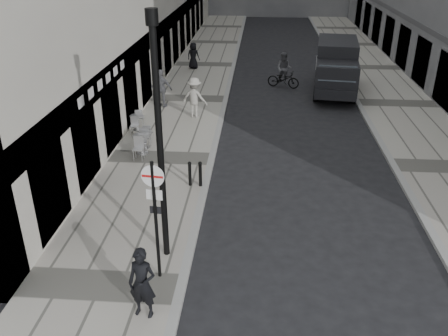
# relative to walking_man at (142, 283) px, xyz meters

# --- Properties ---
(sidewalk) EXTENTS (4.00, 60.00, 0.12)m
(sidewalk) POSITION_rel_walking_man_xyz_m (-1.33, 16.21, -0.94)
(sidewalk) COLOR #9D9A8E
(sidewalk) RESTS_ON ground
(far_sidewalk) EXTENTS (4.00, 60.00, 0.12)m
(far_sidewalk) POSITION_rel_walking_man_xyz_m (9.67, 16.21, -0.94)
(far_sidewalk) COLOR #9D9A8E
(far_sidewalk) RESTS_ON ground
(walking_man) EXTENTS (0.71, 0.53, 1.76)m
(walking_man) POSITION_rel_walking_man_xyz_m (0.00, 0.00, 0.00)
(walking_man) COLOR black
(walking_man) RESTS_ON sidewalk
(sign_post) EXTENTS (0.55, 0.12, 3.23)m
(sign_post) POSITION_rel_walking_man_xyz_m (0.07, 1.37, 1.19)
(sign_post) COLOR black
(sign_post) RESTS_ON sidewalk
(lamppost) EXTENTS (0.29, 0.29, 6.43)m
(lamppost) POSITION_rel_walking_man_xyz_m (0.07, 2.33, 2.70)
(lamppost) COLOR black
(lamppost) RESTS_ON sidewalk
(bollard_near) EXTENTS (0.11, 0.11, 0.84)m
(bollard_near) POSITION_rel_walking_man_xyz_m (0.16, 6.33, -0.46)
(bollard_near) COLOR black
(bollard_near) RESTS_ON sidewalk
(bollard_far) EXTENTS (0.11, 0.11, 0.86)m
(bollard_far) POSITION_rel_walking_man_xyz_m (0.52, 6.31, -0.45)
(bollard_far) COLOR black
(bollard_far) RESTS_ON sidewalk
(panel_van) EXTENTS (2.84, 6.04, 2.75)m
(panel_van) POSITION_rel_walking_man_xyz_m (6.70, 18.46, 0.55)
(panel_van) COLOR black
(panel_van) RESTS_ON ground
(cyclist) EXTENTS (2.00, 1.23, 2.04)m
(cyclist) POSITION_rel_walking_man_xyz_m (3.84, 19.06, -0.21)
(cyclist) COLOR black
(cyclist) RESTS_ON ground
(pedestrian_a) EXTENTS (1.21, 0.73, 1.93)m
(pedestrian_a) POSITION_rel_walking_man_xyz_m (-2.45, 14.66, 0.08)
(pedestrian_a) COLOR #5C5C61
(pedestrian_a) RESTS_ON sidewalk
(pedestrian_b) EXTENTS (1.37, 1.00, 1.90)m
(pedestrian_b) POSITION_rel_walking_man_xyz_m (-0.60, 13.37, 0.07)
(pedestrian_b) COLOR #A4A097
(pedestrian_b) RESTS_ON sidewalk
(pedestrian_c) EXTENTS (0.92, 0.71, 1.68)m
(pedestrian_c) POSITION_rel_walking_man_xyz_m (-1.92, 22.67, -0.04)
(pedestrian_c) COLOR black
(pedestrian_c) RESTS_ON sidewalk
(cafe_table_near) EXTENTS (0.63, 1.43, 0.82)m
(cafe_table_near) POSITION_rel_walking_man_xyz_m (-2.93, 11.35, -0.47)
(cafe_table_near) COLOR silver
(cafe_table_near) RESTS_ON sidewalk
(cafe_table_mid) EXTENTS (0.64, 1.43, 0.82)m
(cafe_table_mid) POSITION_rel_walking_man_xyz_m (-2.13, 9.43, -0.47)
(cafe_table_mid) COLOR #B6B5B8
(cafe_table_mid) RESTS_ON sidewalk
(cafe_table_far) EXTENTS (0.71, 1.60, 0.91)m
(cafe_table_far) POSITION_rel_walking_man_xyz_m (-2.13, 8.88, -0.42)
(cafe_table_far) COLOR silver
(cafe_table_far) RESTS_ON sidewalk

